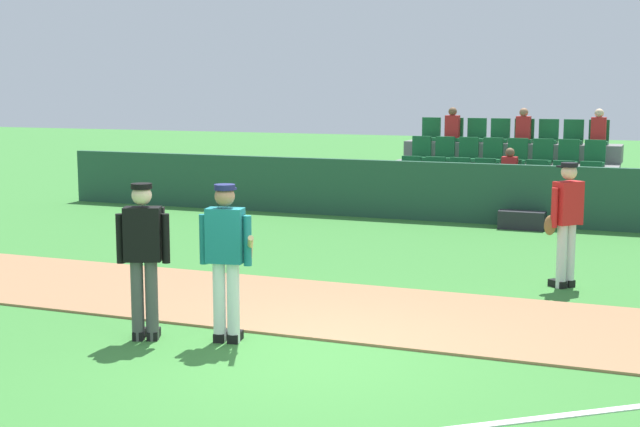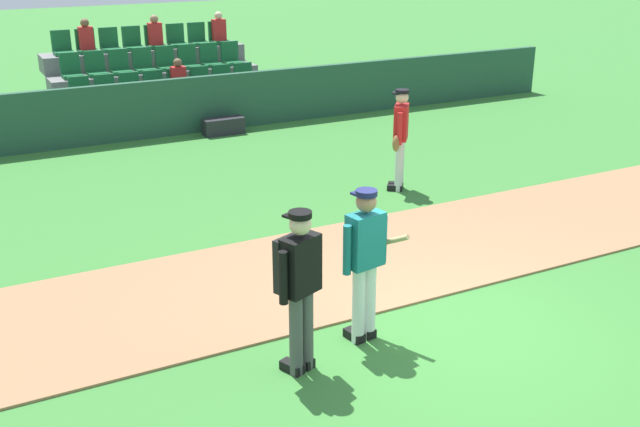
{
  "view_description": "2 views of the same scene",
  "coord_description": "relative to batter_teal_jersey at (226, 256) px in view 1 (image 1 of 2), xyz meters",
  "views": [
    {
      "loc": [
        3.49,
        -8.33,
        2.83
      ],
      "look_at": [
        -0.51,
        1.8,
        1.26
      ],
      "focal_mm": 50.28,
      "sensor_mm": 36.0,
      "label": 1
    },
    {
      "loc": [
        -4.84,
        -6.14,
        4.31
      ],
      "look_at": [
        -0.74,
        1.76,
        0.94
      ],
      "focal_mm": 42.66,
      "sensor_mm": 36.0,
      "label": 2
    }
  ],
  "objects": [
    {
      "name": "foul_line_chalk",
      "position": [
        3.99,
        -0.73,
        -0.96
      ],
      "size": [
        9.49,
        7.51,
        0.01
      ],
      "primitive_type": "cube",
      "rotation": [
        0.0,
        0.0,
        0.67
      ],
      "color": "white",
      "rests_on": "ground"
    },
    {
      "name": "infield_dirt_path",
      "position": [
        0.99,
        1.79,
        -0.95
      ],
      "size": [
        28.0,
        2.74,
        0.03
      ],
      "primitive_type": "cube",
      "color": "#9E704C",
      "rests_on": "ground"
    },
    {
      "name": "runner_red_jersey",
      "position": [
        3.15,
        4.15,
        -0.01
      ],
      "size": [
        0.53,
        0.54,
        1.76
      ],
      "color": "silver",
      "rests_on": "ground"
    },
    {
      "name": "umpire_home_plate",
      "position": [
        -0.9,
        -0.24,
        0.03
      ],
      "size": [
        0.55,
        0.42,
        1.76
      ],
      "color": "#4C4C4C",
      "rests_on": "ground"
    },
    {
      "name": "ground_plane",
      "position": [
        0.99,
        -0.23,
        -0.97
      ],
      "size": [
        80.0,
        80.0,
        0.0
      ],
      "primitive_type": "plane",
      "color": "#387A33"
    },
    {
      "name": "stadium_bleachers",
      "position": [
        1.0,
        11.45,
        -0.35
      ],
      "size": [
        5.0,
        2.95,
        2.3
      ],
      "color": "slate",
      "rests_on": "ground"
    },
    {
      "name": "equipment_bag",
      "position": [
        1.78,
        9.11,
        -0.79
      ],
      "size": [
        0.9,
        0.36,
        0.36
      ],
      "primitive_type": "cube",
      "color": "#232328",
      "rests_on": "ground"
    },
    {
      "name": "dugout_fence",
      "position": [
        0.99,
        9.56,
        -0.35
      ],
      "size": [
        20.0,
        0.16,
        1.23
      ],
      "primitive_type": "cube",
      "color": "#234C38",
      "rests_on": "ground"
    },
    {
      "name": "batter_teal_jersey",
      "position": [
        0.0,
        0.0,
        0.0
      ],
      "size": [
        0.73,
        0.73,
        1.76
      ],
      "color": "white",
      "rests_on": "ground"
    }
  ]
}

